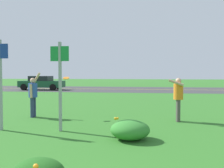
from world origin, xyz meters
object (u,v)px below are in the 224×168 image
Objects in this scene: person_thrower_blue_shirt at (33,94)px; person_catcher_orange_shirt at (178,96)px; frisbee_orange at (66,78)px; car_dark_green_center_left at (42,83)px; sign_post_near_path at (0,76)px; sign_post_by_roadside at (60,77)px.

person_thrower_blue_shirt is 5.56m from person_catcher_orange_shirt.
person_catcher_orange_shirt is 4.28m from frisbee_orange.
person_thrower_blue_shirt reaches higher than frisbee_orange.
sign_post_near_path is at bearing -70.07° from car_dark_green_center_left.
frisbee_orange is at bearing -63.41° from car_dark_green_center_left.
person_thrower_blue_shirt reaches higher than person_catcher_orange_shirt.
sign_post_near_path is 1.55× the size of person_thrower_blue_shirt.
car_dark_green_center_left is (-7.82, 15.62, -0.81)m from frisbee_orange.
sign_post_by_roadside is at bearing -150.81° from person_catcher_orange_shirt.
sign_post_near_path is 19.17m from car_dark_green_center_left.
sign_post_by_roadside is 2.96m from person_thrower_blue_shirt.
sign_post_near_path is at bearing -176.02° from sign_post_by_roadside.
sign_post_by_roadside is 0.59× the size of car_dark_green_center_left.
person_catcher_orange_shirt is at bearing -2.72° from frisbee_orange.
sign_post_by_roadside is at bearing -64.89° from car_dark_green_center_left.
frisbee_orange is at bearing 177.28° from person_catcher_orange_shirt.
person_catcher_orange_shirt is (5.56, -0.12, 0.00)m from person_thrower_blue_shirt.
sign_post_near_path is at bearing -88.95° from person_thrower_blue_shirt.
frisbee_orange is at bearing 103.86° from sign_post_by_roadside.
sign_post_by_roadside is (1.85, 0.13, -0.05)m from sign_post_near_path.
sign_post_near_path reaches higher than person_catcher_orange_shirt.
sign_post_near_path is 2.71m from frisbee_orange.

